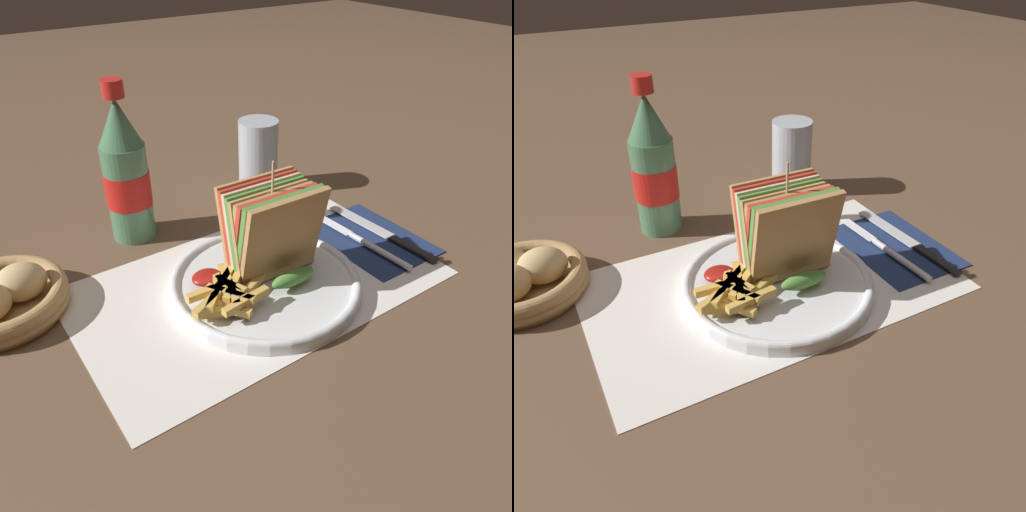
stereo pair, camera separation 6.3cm
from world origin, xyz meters
The scene contains 12 objects.
ground_plane centered at (0.00, 0.00, 0.00)m, with size 4.00×4.00×0.00m, color brown.
placemat centered at (-0.01, 0.02, 0.00)m, with size 0.47×0.28×0.00m.
plate_main centered at (-0.01, 0.00, 0.01)m, with size 0.24×0.24×0.02m.
club_sandwich centered at (0.01, 0.01, 0.07)m, with size 0.12×0.10×0.15m.
fries_pile centered at (-0.08, -0.01, 0.03)m, with size 0.12×0.10×0.02m.
ketchup_blob centered at (-0.08, 0.03, 0.03)m, with size 0.04×0.03×0.01m.
napkin centered at (0.18, 0.01, 0.00)m, with size 0.13×0.17×0.00m.
fork centered at (0.16, -0.01, 0.01)m, with size 0.02×0.18×0.01m.
knife centered at (0.21, 0.01, 0.01)m, with size 0.02×0.20×0.00m.
coke_bottle_near centered at (-0.10, 0.22, 0.10)m, with size 0.06×0.06×0.23m.
glass_near centered at (0.15, 0.24, 0.05)m, with size 0.07×0.07×0.12m.
bread_basket centered at (-0.30, 0.15, 0.02)m, with size 0.16×0.16×0.06m.
Camera 2 is at (-0.26, -0.44, 0.40)m, focal length 35.00 mm.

